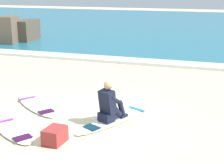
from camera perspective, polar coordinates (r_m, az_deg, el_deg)
The scene contains 9 objects.
ground_plane at distance 7.94m, azimuth -7.61°, elevation -6.80°, with size 80.00×80.00×0.00m, color beige.
sea at distance 27.27m, azimuth 11.40°, elevation 9.33°, with size 80.00×28.00×0.10m, color teal.
breaking_foam at distance 13.93m, azimuth 4.26°, elevation 3.48°, with size 80.00×0.90×0.11m, color white.
surfboard_main at distance 8.04m, azimuth 0.86°, elevation -6.10°, with size 1.56×2.57×0.08m.
surfer_seated at distance 7.73m, azimuth -0.36°, elevation -3.84°, with size 0.59×0.77×0.95m.
surfboard_spare_near at distance 7.73m, azimuth -16.47°, elevation -7.72°, with size 1.79×1.44×0.08m.
surfboard_spare_far at distance 9.10m, azimuth -12.69°, elevation -3.83°, with size 1.97×1.65×0.08m.
rock_outcrop_distant at distance 19.30m, azimuth -17.09°, elevation 8.10°, with size 3.22×2.86×1.50m.
beach_bag at distance 6.96m, azimuth -9.56°, elevation -8.84°, with size 0.36×0.48×0.32m, color maroon.
Camera 1 is at (3.26, -6.57, 3.05)m, focal length 54.47 mm.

